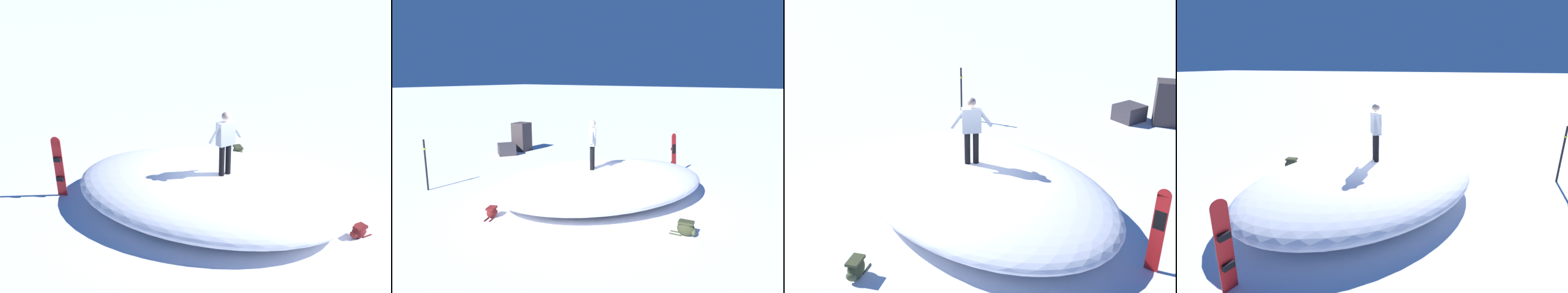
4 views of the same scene
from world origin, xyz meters
TOP-DOWN VIEW (x-y plane):
  - ground at (0.00, 0.00)m, footprint 240.00×240.00m
  - snow_mound at (-0.02, 0.30)m, footprint 7.92×8.77m
  - snowboarder_standing at (-0.21, -0.03)m, footprint 0.56×0.91m
  - snowboard_primary_upright at (1.00, 4.25)m, footprint 0.22×0.29m
  - backpack_near at (3.29, -0.98)m, footprint 0.69×0.34m
  - backpack_far at (-1.77, -2.95)m, footprint 0.42×0.59m
  - trail_marker_pole at (-5.58, -2.59)m, footprint 0.10×0.10m

SIDE VIEW (x-z plane):
  - ground at x=0.00m, z-range 0.00..0.00m
  - backpack_far at x=-1.77m, z-range 0.00..0.32m
  - backpack_near at x=3.29m, z-range 0.01..0.41m
  - snow_mound at x=-0.02m, z-range 0.00..1.03m
  - snowboard_primary_upright at x=1.00m, z-range 0.03..1.76m
  - trail_marker_pole at x=-5.58m, z-range 0.05..1.90m
  - snowboarder_standing at x=-0.21m, z-range 1.14..2.76m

